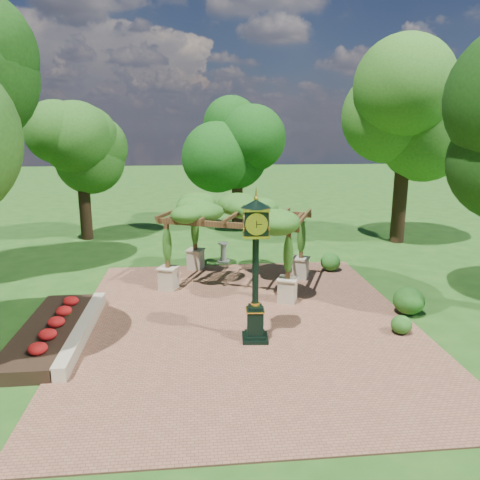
{
  "coord_description": "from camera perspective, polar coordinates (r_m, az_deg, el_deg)",
  "views": [
    {
      "loc": [
        -1.43,
        -11.94,
        5.73
      ],
      "look_at": [
        0.0,
        2.5,
        2.2
      ],
      "focal_mm": 35.0,
      "sensor_mm": 36.0,
      "label": 1
    }
  ],
  "objects": [
    {
      "name": "shrub_mid",
      "position": [
        15.54,
        19.89,
        -6.97
      ],
      "size": [
        1.14,
        1.14,
        0.86
      ],
      "primitive_type": "ellipsoid",
      "rotation": [
        0.0,
        0.0,
        0.21
      ],
      "color": "#1E5116",
      "rests_on": "brick_plaza"
    },
    {
      "name": "tree_east_far",
      "position": [
        24.54,
        19.65,
        14.22
      ],
      "size": [
        4.28,
        4.28,
        9.18
      ],
      "color": "#322013",
      "rests_on": "ground"
    },
    {
      "name": "ground",
      "position": [
        13.32,
        1.08,
        -11.81
      ],
      "size": [
        120.0,
        120.0,
        0.0
      ],
      "primitive_type": "plane",
      "color": "#1E4714",
      "rests_on": "ground"
    },
    {
      "name": "pedestal_clock",
      "position": [
        12.29,
        1.91,
        -2.16
      ],
      "size": [
        0.84,
        0.84,
        3.97
      ],
      "rotation": [
        0.0,
        0.0,
        -0.08
      ],
      "color": "black",
      "rests_on": "brick_plaza"
    },
    {
      "name": "tree_west_far",
      "position": [
        25.16,
        -18.89,
        10.74
      ],
      "size": [
        3.78,
        3.78,
        6.94
      ],
      "color": "#2F1F12",
      "rests_on": "ground"
    },
    {
      "name": "brick_plaza",
      "position": [
        14.21,
        0.6,
        -10.01
      ],
      "size": [
        10.0,
        12.0,
        0.04
      ],
      "primitive_type": "cube",
      "color": "brown",
      "rests_on": "ground"
    },
    {
      "name": "pergola",
      "position": [
        16.84,
        -0.42,
        2.95
      ],
      "size": [
        5.82,
        4.78,
        3.16
      ],
      "rotation": [
        0.0,
        0.0,
        -0.39
      ],
      "color": "#C2B290",
      "rests_on": "brick_plaza"
    },
    {
      "name": "flower_bed",
      "position": [
        14.22,
        -22.17,
        -10.38
      ],
      "size": [
        1.5,
        5.0,
        0.36
      ],
      "primitive_type": "cube",
      "color": "red",
      "rests_on": "ground"
    },
    {
      "name": "shrub_front",
      "position": [
        14.12,
        19.07,
        -9.72
      ],
      "size": [
        0.75,
        0.75,
        0.52
      ],
      "primitive_type": "ellipsoid",
      "rotation": [
        0.0,
        0.0,
        -0.35
      ],
      "color": "#225518",
      "rests_on": "brick_plaza"
    },
    {
      "name": "tree_north",
      "position": [
        26.52,
        -0.34,
        11.53
      ],
      "size": [
        3.52,
        3.52,
        6.93
      ],
      "color": "#352015",
      "rests_on": "ground"
    },
    {
      "name": "shrub_back",
      "position": [
        19.27,
        10.97,
        -2.64
      ],
      "size": [
        0.83,
        0.83,
        0.72
      ],
      "primitive_type": "ellipsoid",
      "rotation": [
        0.0,
        0.0,
        -0.04
      ],
      "color": "#26631C",
      "rests_on": "brick_plaza"
    },
    {
      "name": "sundial",
      "position": [
        20.21,
        -2.03,
        -1.69
      ],
      "size": [
        0.6,
        0.6,
        0.86
      ],
      "rotation": [
        0.0,
        0.0,
        -0.3
      ],
      "color": "gray",
      "rests_on": "ground"
    },
    {
      "name": "border_wall",
      "position": [
        13.98,
        -18.58,
        -10.39
      ],
      "size": [
        0.35,
        5.0,
        0.4
      ],
      "primitive_type": "cube",
      "color": "#C6B793",
      "rests_on": "ground"
    }
  ]
}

